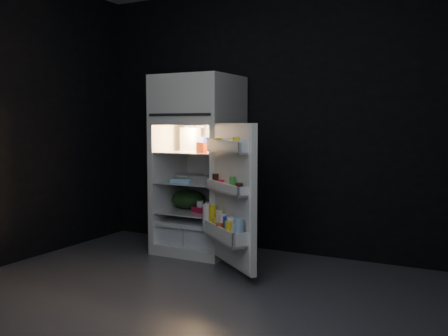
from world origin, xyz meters
The scene contains 17 objects.
floor centered at (0.00, 0.00, 0.00)m, with size 4.00×3.40×0.00m, color #4F4F54.
wall_back centered at (0.00, 1.70, 1.35)m, with size 4.00×0.00×2.70m, color black.
refrigerator centered at (-0.68, 1.32, 0.96)m, with size 0.76×0.71×1.78m.
fridge_door centered at (-0.01, 0.71, 0.68)m, with size 0.68×0.60×1.22m.
milk_jug centered at (-0.82, 1.37, 1.15)m, with size 0.16×0.16×0.24m, color white.
mayo_jar centered at (-0.64, 1.37, 1.10)m, with size 0.12×0.12×0.14m, color #1E32A3.
jam_jar centered at (-0.47, 1.25, 1.09)m, with size 0.11×0.11×0.13m, color black.
amber_bottle centered at (-0.89, 1.37, 1.14)m, with size 0.09×0.09×0.22m, color #C5731F.
small_carton centered at (-0.54, 1.12, 1.08)m, with size 0.09×0.06×0.10m, color #E14D1A.
egg_carton centered at (-0.58, 1.18, 0.76)m, with size 0.27×0.10×0.07m, color gray.
pie centered at (-0.84, 1.39, 0.75)m, with size 0.31×0.31×0.04m, color #A29455.
flat_package centered at (-0.76, 1.10, 0.75)m, with size 0.20×0.10×0.04m, color #91C6E0.
wrapped_pkg centered at (-0.48, 1.38, 0.75)m, with size 0.13×0.11×0.05m, color beige.
produce_bag centered at (-0.82, 1.33, 0.52)m, with size 0.37×0.31×0.20m, color #193815.
yogurt_tray centered at (-0.55, 1.21, 0.45)m, with size 0.28×0.15×0.05m, color red.
small_can_red centered at (-0.52, 1.42, 0.47)m, with size 0.07×0.07×0.09m, color red.
small_can_silver centered at (-0.42, 1.42, 0.47)m, with size 0.07×0.07×0.09m, color silver.
Camera 1 is at (1.89, -3.02, 1.31)m, focal length 40.00 mm.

